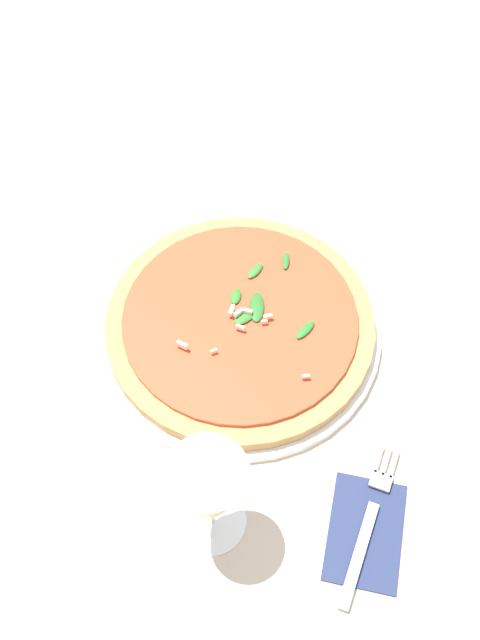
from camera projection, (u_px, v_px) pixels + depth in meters
The scene contains 5 objects.
ground_plane at pixel (215, 329), 0.97m from camera, with size 6.00×6.00×0.00m, color beige.
pizza_arugula_main at pixel (240, 326), 0.95m from camera, with size 0.36×0.36×0.05m.
wine_glass at pixel (209, 488), 0.74m from camera, with size 0.08×0.08×0.15m.
napkin at pixel (365, 531), 0.82m from camera, with size 0.13×0.10×0.01m.
fork at pixel (368, 524), 0.82m from camera, with size 0.19×0.02×0.00m.
Camera 1 is at (-0.47, -0.21, 0.82)m, focal length 42.00 mm.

